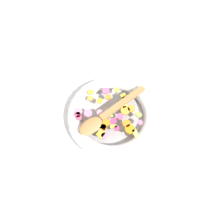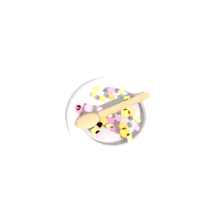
# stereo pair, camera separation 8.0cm
# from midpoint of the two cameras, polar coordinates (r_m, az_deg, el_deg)

# --- Properties ---
(ground_plane) EXTENTS (4.00, 4.00, 0.00)m
(ground_plane) POSITION_cam_midpoint_polar(r_m,az_deg,el_deg) (0.85, -2.70, -1.76)
(ground_plane) COLOR silver
(skillet) EXTENTS (0.34, 0.34, 0.05)m
(skillet) POSITION_cam_midpoint_polar(r_m,az_deg,el_deg) (0.83, -2.76, -1.13)
(skillet) COLOR gray
(skillet) RESTS_ON ground_plane
(chopped_vegetables) EXTENTS (0.26, 0.21, 0.01)m
(chopped_vegetables) POSITION_cam_midpoint_polar(r_m,az_deg,el_deg) (0.80, -3.01, -0.80)
(chopped_vegetables) COLOR orange
(chopped_vegetables) RESTS_ON skillet
(wooden_spoon) EXTENTS (0.12, 0.29, 0.01)m
(wooden_spoon) POSITION_cam_midpoint_polar(r_m,az_deg,el_deg) (0.78, -4.43, -0.98)
(wooden_spoon) COLOR olive
(wooden_spoon) RESTS_ON chopped_vegetables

